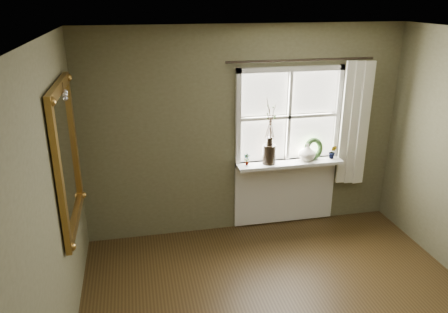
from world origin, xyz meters
TOP-DOWN VIEW (x-y plane):
  - ceiling at (0.00, 0.00)m, footprint 4.50×4.50m
  - wall_back at (0.00, 2.30)m, footprint 4.00×0.10m
  - wall_left at (-2.05, 0.00)m, footprint 0.10×4.50m
  - window_frame at (0.55, 2.23)m, footprint 1.36×0.06m
  - window_sill at (0.55, 2.12)m, footprint 1.36×0.26m
  - window_apron at (0.55, 2.23)m, footprint 1.36×0.04m
  - dark_jug at (0.28, 2.12)m, footprint 0.21×0.21m
  - cream_vase at (0.78, 2.12)m, footprint 0.27×0.27m
  - wreath at (0.88, 2.16)m, footprint 0.31×0.21m
  - potted_plant_left at (-0.01, 2.12)m, footprint 0.09×0.08m
  - potted_plant_right at (1.13, 2.12)m, footprint 0.12×0.11m
  - curtain at (1.39, 2.13)m, footprint 0.36×0.12m
  - curtain_rod at (0.65, 2.17)m, footprint 1.84×0.03m
  - gilt_mirror at (-1.96, 1.23)m, footprint 0.10×1.15m

SIDE VIEW (x-z plane):
  - window_apron at x=0.55m, z-range 0.02..0.90m
  - window_sill at x=0.55m, z-range 0.88..0.92m
  - potted_plant_left at x=-0.01m, z-range 0.92..1.07m
  - potted_plant_right at x=1.13m, z-range 0.92..1.10m
  - wreath at x=0.88m, z-range 0.88..1.18m
  - cream_vase at x=0.78m, z-range 0.92..1.14m
  - dark_jug at x=0.28m, z-range 0.92..1.16m
  - wall_back at x=0.00m, z-range 0.00..2.60m
  - wall_left at x=-2.05m, z-range 0.00..2.60m
  - curtain at x=1.39m, z-range 0.57..2.16m
  - window_frame at x=0.55m, z-range 0.86..2.10m
  - gilt_mirror at x=-1.96m, z-range 0.82..2.20m
  - curtain_rod at x=0.65m, z-range 2.16..2.20m
  - ceiling at x=0.00m, z-range 2.60..2.60m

